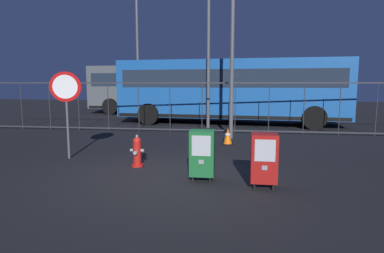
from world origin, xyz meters
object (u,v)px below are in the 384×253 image
at_px(stop_sign, 66,97).
at_px(traffic_cone, 228,136).
at_px(fire_hydrant, 137,152).
at_px(bus_far, 173,87).
at_px(bus_near, 230,88).
at_px(newspaper_box_secondary, 202,153).
at_px(street_light_far_left, 233,17).
at_px(street_light_near_right, 137,44).
at_px(street_light_near_left, 209,40).
at_px(newspaper_box_primary, 264,158).

bearing_deg(stop_sign, traffic_cone, 32.31).
xyz_separation_m(fire_hydrant, bus_far, (-1.76, 13.20, 1.36)).
bearing_deg(bus_near, newspaper_box_secondary, -86.95).
height_order(bus_near, street_light_far_left, street_light_far_left).
xyz_separation_m(newspaper_box_secondary, stop_sign, (-3.64, 1.50, 1.03)).
relative_size(newspaper_box_secondary, bus_near, 0.10).
height_order(traffic_cone, street_light_near_right, street_light_near_right).
relative_size(traffic_cone, street_light_near_left, 0.08).
height_order(traffic_cone, street_light_far_left, street_light_far_left).
distance_m(newspaper_box_secondary, traffic_cone, 4.07).
xyz_separation_m(traffic_cone, bus_near, (-0.06, 5.46, 1.45)).
xyz_separation_m(fire_hydrant, stop_sign, (-2.01, 0.55, 1.25)).
xyz_separation_m(stop_sign, bus_near, (3.96, 8.00, 0.11)).
relative_size(newspaper_box_primary, street_light_far_left, 0.14).
xyz_separation_m(fire_hydrant, street_light_near_right, (-3.15, 10.44, 3.72)).
height_order(fire_hydrant, stop_sign, stop_sign).
relative_size(fire_hydrant, street_light_near_right, 0.11).
bearing_deg(traffic_cone, street_light_near_right, 125.11).
bearing_deg(street_light_near_right, street_light_far_left, -49.34).
relative_size(fire_hydrant, newspaper_box_secondary, 0.73).
distance_m(street_light_near_right, street_light_far_left, 8.04).
bearing_deg(stop_sign, street_light_near_right, 96.57).
distance_m(fire_hydrant, bus_far, 13.38).
xyz_separation_m(street_light_near_left, street_light_near_right, (-4.18, 3.46, 0.32)).
bearing_deg(street_light_far_left, bus_far, 113.47).
xyz_separation_m(street_light_near_right, street_light_far_left, (5.24, -6.10, 0.09)).
bearing_deg(traffic_cone, stop_sign, -147.69).
distance_m(traffic_cone, bus_near, 5.65).
bearing_deg(fire_hydrant, street_light_near_left, 81.57).
xyz_separation_m(newspaper_box_secondary, street_light_near_left, (-0.60, 7.93, 3.18)).
height_order(traffic_cone, bus_far, bus_far).
height_order(newspaper_box_primary, traffic_cone, newspaper_box_primary).
bearing_deg(bus_far, street_light_far_left, -61.55).
distance_m(newspaper_box_primary, bus_far, 15.18).
xyz_separation_m(newspaper_box_primary, street_light_near_left, (-1.77, 8.22, 3.18)).
bearing_deg(street_light_far_left, newspaper_box_secondary, -94.92).
bearing_deg(street_light_near_right, fire_hydrant, -73.22).
bearing_deg(street_light_near_right, newspaper_box_secondary, -67.22).
bearing_deg(newspaper_box_secondary, bus_far, 103.47).
distance_m(newspaper_box_secondary, bus_far, 14.59).
distance_m(stop_sign, street_light_near_left, 7.44).
bearing_deg(street_light_near_right, stop_sign, -83.43).
bearing_deg(street_light_far_left, fire_hydrant, -115.68).
bearing_deg(newspaper_box_primary, traffic_cone, 100.40).
distance_m(newspaper_box_secondary, street_light_far_left, 6.41).
xyz_separation_m(newspaper_box_primary, newspaper_box_secondary, (-1.18, 0.29, 0.00)).
relative_size(bus_far, street_light_near_right, 1.52).
height_order(newspaper_box_secondary, street_light_far_left, street_light_far_left).
xyz_separation_m(bus_near, street_light_far_left, (0.14, -4.21, 2.45)).
xyz_separation_m(stop_sign, street_light_far_left, (4.10, 3.79, 2.56)).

